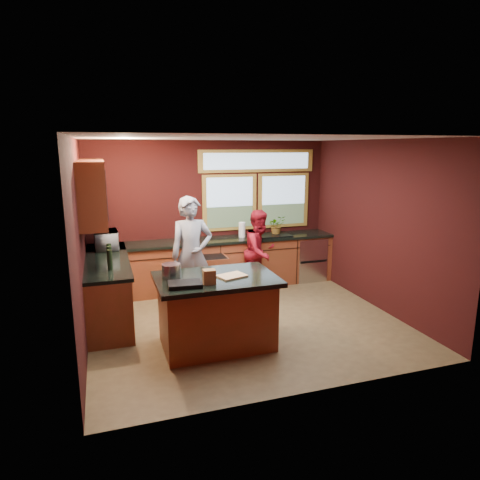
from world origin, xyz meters
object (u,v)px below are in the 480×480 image
person_grey (192,255)px  person_red (260,251)px  cutting_board (232,276)px  island (216,311)px  stock_pot (171,271)px

person_grey → person_red: bearing=20.2°
person_grey → cutting_board: person_grey is taller
person_red → cutting_board: (-1.11, -1.90, 0.21)m
person_grey → person_red: (1.35, 0.55, -0.17)m
island → stock_pot: 0.80m
stock_pot → person_grey: bearing=66.4°
island → stock_pot: bearing=164.7°
cutting_board → stock_pot: size_ratio=1.46×
island → person_grey: bearing=92.1°
island → cutting_board: 0.52m
person_red → cutting_board: size_ratio=4.28×
island → cutting_board: cutting_board is taller
person_red → stock_pot: size_ratio=6.24×
person_grey → person_red: 1.47m
person_red → stock_pot: (-1.86, -1.70, 0.29)m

